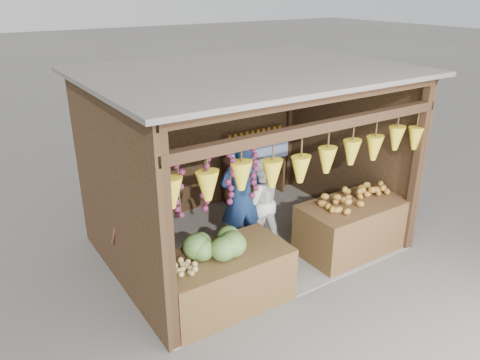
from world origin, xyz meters
name	(u,v)px	position (x,y,z in m)	size (l,w,h in m)	color
ground	(247,242)	(0.00, 0.00, 0.00)	(80.00, 80.00, 0.00)	#514F49
stall_structure	(247,141)	(-0.03, -0.04, 1.67)	(4.30, 3.30, 2.66)	slate
back_shelf	(255,154)	(1.05, 1.28, 0.87)	(1.25, 0.32, 1.32)	#382314
counter_left	(224,279)	(-1.07, -1.08, 0.35)	(1.62, 0.85, 0.71)	#472F17
counter_right	(353,226)	(1.22, -1.02, 0.39)	(1.65, 0.85, 0.78)	#4A3518
stool	(135,273)	(-1.83, -0.03, 0.13)	(0.28, 0.28, 0.27)	black
man_standing	(241,198)	(-0.21, -0.16, 0.88)	(0.65, 0.42, 1.77)	#15284F
woman_standing	(259,201)	(0.15, -0.11, 0.71)	(0.69, 0.54, 1.42)	white
vendor_seated	(131,229)	(-1.83, -0.03, 0.80)	(0.52, 0.34, 1.06)	#542C21
melon_pile	(216,242)	(-1.14, -1.03, 0.87)	(1.00, 0.50, 0.32)	#224B14
tanfruit_pile	(184,268)	(-1.65, -1.17, 0.77)	(0.34, 0.40, 0.13)	#A58D4C
mango_pile	(359,195)	(1.28, -1.02, 0.89)	(1.40, 0.64, 0.22)	#D04B1B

